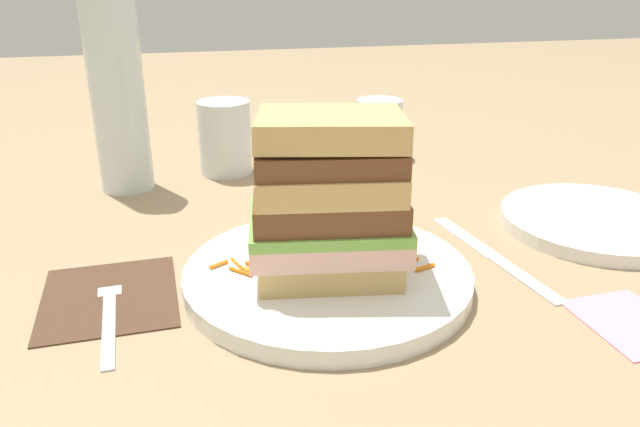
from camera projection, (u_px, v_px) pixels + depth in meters
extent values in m
plane|color=#9E8460|center=(342.00, 273.00, 0.58)|extent=(3.00, 3.00, 0.00)
cylinder|color=white|center=(327.00, 276.00, 0.56)|extent=(0.26, 0.26, 0.02)
cube|color=tan|center=(327.00, 256.00, 0.55)|extent=(0.13, 0.12, 0.02)
cube|color=beige|center=(328.00, 235.00, 0.54)|extent=(0.15, 0.13, 0.02)
cube|color=#7AB74C|center=(328.00, 220.00, 0.54)|extent=(0.15, 0.13, 0.01)
cube|color=brown|center=(328.00, 202.00, 0.53)|extent=(0.14, 0.12, 0.02)
cube|color=tan|center=(328.00, 177.00, 0.52)|extent=(0.13, 0.12, 0.02)
cube|color=brown|center=(328.00, 153.00, 0.51)|extent=(0.13, 0.11, 0.02)
cube|color=tan|center=(331.00, 127.00, 0.51)|extent=(0.14, 0.13, 0.03)
cylinder|color=orange|center=(250.00, 271.00, 0.55)|extent=(0.02, 0.02, 0.00)
cylinder|color=orange|center=(257.00, 273.00, 0.54)|extent=(0.02, 0.02, 0.00)
cylinder|color=orange|center=(258.00, 266.00, 0.55)|extent=(0.02, 0.01, 0.00)
cylinder|color=orange|center=(241.00, 272.00, 0.54)|extent=(0.02, 0.02, 0.00)
cylinder|color=orange|center=(265.00, 269.00, 0.55)|extent=(0.02, 0.02, 0.00)
cylinder|color=orange|center=(236.00, 262.00, 0.56)|extent=(0.01, 0.02, 0.00)
cylinder|color=orange|center=(219.00, 264.00, 0.56)|extent=(0.02, 0.01, 0.00)
cylinder|color=orange|center=(251.00, 268.00, 0.55)|extent=(0.02, 0.00, 0.00)
cylinder|color=orange|center=(405.00, 256.00, 0.57)|extent=(0.02, 0.02, 0.00)
cylinder|color=orange|center=(395.00, 268.00, 0.55)|extent=(0.03, 0.00, 0.00)
cylinder|color=orange|center=(425.00, 267.00, 0.55)|extent=(0.02, 0.01, 0.00)
cylinder|color=orange|center=(404.00, 264.00, 0.56)|extent=(0.02, 0.03, 0.00)
cylinder|color=orange|center=(390.00, 269.00, 0.55)|extent=(0.01, 0.02, 0.00)
cube|color=#4C3323|center=(110.00, 295.00, 0.54)|extent=(0.12, 0.13, 0.00)
cube|color=silver|center=(108.00, 326.00, 0.49)|extent=(0.02, 0.11, 0.00)
cube|color=silver|center=(109.00, 288.00, 0.55)|extent=(0.02, 0.02, 0.00)
cylinder|color=silver|center=(119.00, 272.00, 0.57)|extent=(0.01, 0.04, 0.00)
cylinder|color=silver|center=(113.00, 273.00, 0.57)|extent=(0.01, 0.04, 0.00)
cylinder|color=silver|center=(106.00, 274.00, 0.57)|extent=(0.01, 0.04, 0.00)
cylinder|color=silver|center=(100.00, 275.00, 0.57)|extent=(0.01, 0.04, 0.00)
cube|color=silver|center=(526.00, 279.00, 0.57)|extent=(0.03, 0.10, 0.00)
cube|color=silver|center=(465.00, 236.00, 0.65)|extent=(0.03, 0.11, 0.00)
cylinder|color=white|center=(344.00, 158.00, 0.76)|extent=(0.08, 0.08, 0.09)
cylinder|color=orange|center=(344.00, 170.00, 0.76)|extent=(0.07, 0.07, 0.06)
cylinder|color=silver|center=(118.00, 96.00, 0.75)|extent=(0.06, 0.06, 0.23)
cylinder|color=silver|center=(225.00, 137.00, 0.83)|extent=(0.07, 0.07, 0.10)
cylinder|color=silver|center=(379.00, 128.00, 0.90)|extent=(0.07, 0.07, 0.08)
cylinder|color=white|center=(597.00, 221.00, 0.68)|extent=(0.20, 0.20, 0.01)
cube|color=pink|center=(631.00, 322.00, 0.50)|extent=(0.08, 0.09, 0.00)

